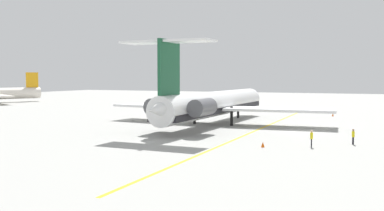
# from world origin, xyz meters

# --- Properties ---
(ground) EXTENTS (284.03, 284.03, 0.00)m
(ground) POSITION_xyz_m (0.00, 0.00, 0.00)
(ground) COLOR #9E9E99
(main_jetliner) EXTENTS (40.64, 36.21, 11.86)m
(main_jetliner) POSITION_xyz_m (3.13, 13.66, 3.24)
(main_jetliner) COLOR white
(main_jetliner) RESTS_ON ground
(ground_crew_near_nose) EXTENTS (0.34, 0.32, 1.70)m
(ground_crew_near_nose) POSITION_xyz_m (-8.97, -7.39, 1.08)
(ground_crew_near_nose) COLOR black
(ground_crew_near_nose) RESTS_ON ground
(ground_crew_near_tail) EXTENTS (0.46, 0.29, 1.82)m
(ground_crew_near_tail) POSITION_xyz_m (-12.80, -3.56, 1.15)
(ground_crew_near_tail) COLOR black
(ground_crew_near_tail) RESTS_ON ground
(safety_cone_nose) EXTENTS (0.40, 0.40, 0.55)m
(safety_cone_nose) POSITION_xyz_m (-14.79, 1.09, 0.28)
(safety_cone_nose) COLOR #EA590F
(safety_cone_nose) RESTS_ON ground
(safety_cone_wingtip) EXTENTS (0.40, 0.40, 0.55)m
(safety_cone_wingtip) POSITION_xyz_m (25.67, -1.52, 0.28)
(safety_cone_wingtip) COLOR #EA590F
(safety_cone_wingtip) RESTS_ON ground
(taxiway_centreline) EXTENTS (83.95, 1.12, 0.01)m
(taxiway_centreline) POSITION_xyz_m (4.27, 5.68, 0.00)
(taxiway_centreline) COLOR gold
(taxiway_centreline) RESTS_ON ground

